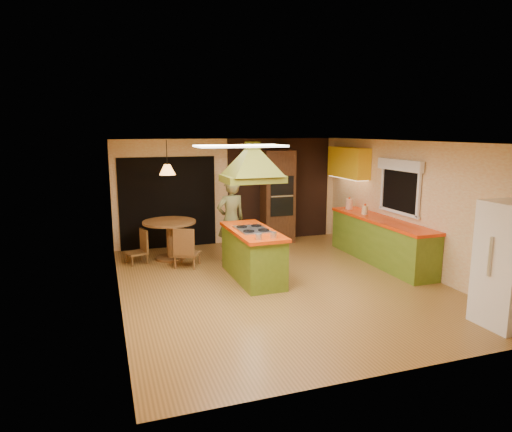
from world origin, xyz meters
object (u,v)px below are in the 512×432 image
object	(u,v)px
kitchen_island	(253,254)
wall_oven	(278,197)
man	(231,220)
refrigerator	(511,265)
canister_large	(349,204)
dining_table	(170,232)

from	to	relation	value
kitchen_island	wall_oven	world-z (taller)	wall_oven
man	refrigerator	bearing A→B (deg)	110.90
wall_oven	canister_large	bearing A→B (deg)	-38.17
wall_oven	dining_table	size ratio (longest dim) A/B	2.01
wall_oven	canister_large	xyz separation A→B (m)	(1.31, -1.14, -0.08)
refrigerator	dining_table	xyz separation A→B (m)	(-3.97, 4.87, -0.29)
kitchen_island	wall_oven	size ratio (longest dim) A/B	0.83
kitchen_island	canister_large	xyz separation A→B (m)	(2.78, 1.36, 0.57)
man	wall_oven	xyz separation A→B (m)	(1.52, 1.24, 0.25)
dining_table	canister_large	distance (m)	4.08
wall_oven	dining_table	distance (m)	2.86
kitchen_island	man	bearing A→B (deg)	91.60
kitchen_island	dining_table	world-z (taller)	kitchen_island
refrigerator	dining_table	distance (m)	6.29
wall_oven	dining_table	world-z (taller)	wall_oven
dining_table	man	bearing A→B (deg)	-23.29
canister_large	dining_table	bearing A→B (deg)	174.01
refrigerator	wall_oven	xyz separation A→B (m)	(-1.25, 5.59, 0.24)
wall_oven	man	bearing A→B (deg)	-137.89
man	dining_table	distance (m)	1.34
refrigerator	canister_large	bearing A→B (deg)	87.48
refrigerator	canister_large	world-z (taller)	refrigerator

